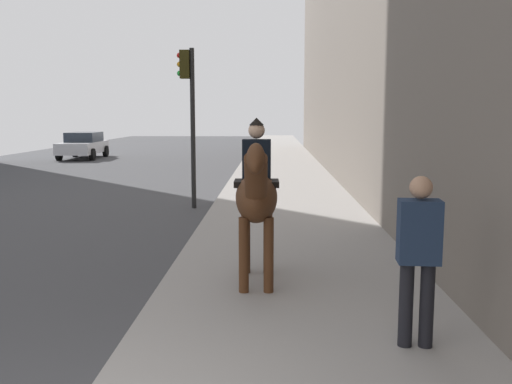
# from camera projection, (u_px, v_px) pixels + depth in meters

# --- Properties ---
(mounted_horse_near) EXTENTS (2.15, 0.61, 2.24)m
(mounted_horse_near) POSITION_uv_depth(u_px,v_px,m) (256.00, 194.00, 7.51)
(mounted_horse_near) COLOR #4C2B16
(mounted_horse_near) RESTS_ON sidewalk_slab
(pedestrian_greeting) EXTENTS (0.29, 0.42, 1.70)m
(pedestrian_greeting) POSITION_uv_depth(u_px,v_px,m) (419.00, 250.00, 5.47)
(pedestrian_greeting) COLOR black
(pedestrian_greeting) RESTS_ON sidewalk_slab
(car_near_lane) EXTENTS (4.52, 2.11, 1.44)m
(car_near_lane) POSITION_uv_depth(u_px,v_px,m) (83.00, 145.00, 31.05)
(car_near_lane) COLOR silver
(car_near_lane) RESTS_ON ground
(traffic_light_near_curb) EXTENTS (0.20, 0.44, 4.05)m
(traffic_light_near_curb) POSITION_uv_depth(u_px,v_px,m) (189.00, 103.00, 14.23)
(traffic_light_near_curb) COLOR black
(traffic_light_near_curb) RESTS_ON ground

